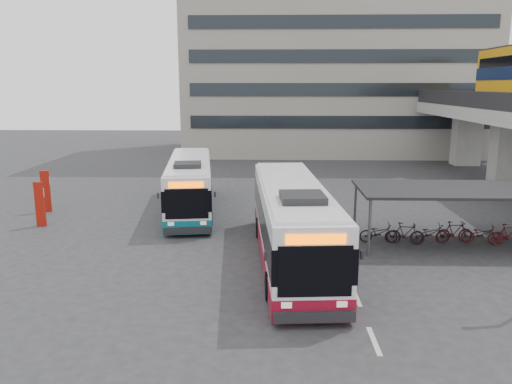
{
  "coord_description": "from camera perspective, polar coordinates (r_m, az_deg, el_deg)",
  "views": [
    {
      "loc": [
        -0.43,
        -18.83,
        7.0
      ],
      "look_at": [
        -1.11,
        4.45,
        2.0
      ],
      "focal_mm": 35.0,
      "sensor_mm": 36.0,
      "label": 1
    }
  ],
  "objects": [
    {
      "name": "sign_totem_north",
      "position": [
        30.31,
        -22.9,
        0.14
      ],
      "size": [
        0.51,
        0.25,
        2.35
      ],
      "rotation": [
        0.0,
        0.0,
        0.21
      ],
      "color": "#981409",
      "rests_on": "ground"
    },
    {
      "name": "road_markings",
      "position": [
        17.55,
        11.37,
        -11.62
      ],
      "size": [
        0.15,
        7.6,
        0.01
      ],
      "color": "beige",
      "rests_on": "ground"
    },
    {
      "name": "sign_totem_mid",
      "position": [
        27.32,
        -23.47,
        -1.2
      ],
      "size": [
        0.5,
        0.18,
        2.29
      ],
      "rotation": [
        0.0,
        0.0,
        0.07
      ],
      "color": "#981409",
      "rests_on": "ground"
    },
    {
      "name": "ground",
      "position": [
        20.09,
        2.82,
        -8.29
      ],
      "size": [
        120.0,
        120.0,
        0.0
      ],
      "primitive_type": "plane",
      "color": "#28282B",
      "rests_on": "ground"
    },
    {
      "name": "office_block",
      "position": [
        55.48,
        8.74,
        17.67
      ],
      "size": [
        30.0,
        15.0,
        25.0
      ],
      "primitive_type": "cube",
      "color": "gray",
      "rests_on": "ground"
    },
    {
      "name": "bus_teal",
      "position": [
        28.44,
        -7.55,
        0.79
      ],
      "size": [
        3.69,
        10.91,
        3.16
      ],
      "rotation": [
        0.0,
        0.0,
        0.13
      ],
      "color": "white",
      "rests_on": "ground"
    },
    {
      "name": "bike_shelter",
      "position": [
        24.25,
        23.17,
        -2.47
      ],
      "size": [
        10.0,
        4.0,
        2.54
      ],
      "color": "#595B60",
      "rests_on": "ground"
    },
    {
      "name": "bus_main",
      "position": [
        20.02,
        4.14,
        -3.59
      ],
      "size": [
        3.34,
        11.74,
        3.43
      ],
      "rotation": [
        0.0,
        0.0,
        0.07
      ],
      "color": "white",
      "rests_on": "ground"
    },
    {
      "name": "pedestrian",
      "position": [
        23.71,
        1.1,
        -2.81
      ],
      "size": [
        0.45,
        0.67,
        1.79
      ],
      "primitive_type": "imported",
      "rotation": [
        0.0,
        0.0,
        1.6
      ],
      "color": "black",
      "rests_on": "ground"
    }
  ]
}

